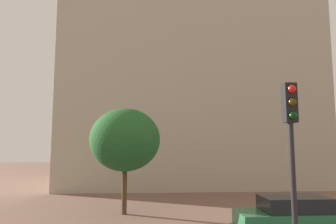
{
  "coord_description": "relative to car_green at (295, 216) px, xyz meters",
  "views": [
    {
      "loc": [
        -1.06,
        -1.17,
        3.46
      ],
      "look_at": [
        -0.3,
        10.36,
        4.79
      ],
      "focal_mm": 32.48,
      "sensor_mm": 36.0,
      "label": 1
    }
  ],
  "objects": [
    {
      "name": "car_green",
      "position": [
        0.0,
        0.0,
        0.0
      ],
      "size": [
        4.59,
        1.98,
        1.48
      ],
      "color": "#287042",
      "rests_on": "ground_plane"
    },
    {
      "name": "traffic_light_pole",
      "position": [
        -2.67,
        -5.56,
        2.71
      ],
      "size": [
        0.28,
        0.34,
        4.9
      ],
      "color": "black",
      "rests_on": "ground_plane"
    },
    {
      "name": "tree_curb_far",
      "position": [
        -7.08,
        4.15,
        3.13
      ],
      "size": [
        3.71,
        3.71,
        5.51
      ],
      "color": "#4C3823",
      "rests_on": "ground_plane"
    },
    {
      "name": "landmark_building",
      "position": [
        -1.63,
        18.33,
        10.19
      ],
      "size": [
        22.62,
        14.7,
        32.53
      ],
      "color": "#B2A893",
      "rests_on": "ground_plane"
    }
  ]
}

